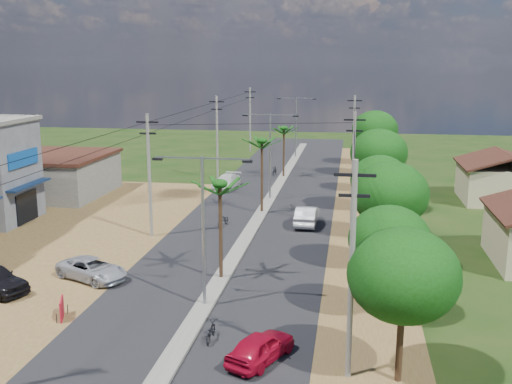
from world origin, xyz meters
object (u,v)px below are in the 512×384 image
(car_red_near, at_px, (261,348))
(car_parked_silver, at_px, (92,270))
(car_silver_mid, at_px, (307,216))
(moto_rider_east, at_px, (210,332))
(car_white_far, at_px, (226,182))
(roadside_sign, at_px, (62,309))

(car_red_near, distance_m, car_parked_silver, 13.91)
(car_silver_mid, relative_size, moto_rider_east, 2.79)
(moto_rider_east, bearing_deg, car_silver_mid, -99.13)
(car_white_far, bearing_deg, roadside_sign, -85.49)
(car_silver_mid, bearing_deg, car_white_far, -52.26)
(moto_rider_east, bearing_deg, car_parked_silver, -38.19)
(car_silver_mid, distance_m, car_parked_silver, 18.19)
(car_silver_mid, relative_size, roadside_sign, 3.73)
(car_silver_mid, distance_m, car_white_far, 15.28)
(moto_rider_east, bearing_deg, roadside_sign, -9.37)
(car_silver_mid, bearing_deg, moto_rider_east, 83.55)
(car_white_far, distance_m, car_parked_silver, 26.48)
(car_silver_mid, xyz_separation_m, roadside_sign, (-10.72, -19.47, -0.22))
(car_red_near, height_order, roadside_sign, car_red_near)
(car_red_near, xyz_separation_m, car_parked_silver, (-11.29, 8.12, -0.01))
(car_white_far, bearing_deg, car_parked_silver, -87.89)
(moto_rider_east, distance_m, roadside_sign, 7.96)
(car_red_near, height_order, car_parked_silver, car_red_near)
(car_red_near, bearing_deg, moto_rider_east, -6.80)
(car_silver_mid, xyz_separation_m, car_white_far, (-9.05, 12.31, -0.06))
(car_white_far, xyz_separation_m, roadside_sign, (-1.68, -31.78, -0.17))
(car_red_near, xyz_separation_m, roadside_sign, (-10.46, 2.71, -0.11))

